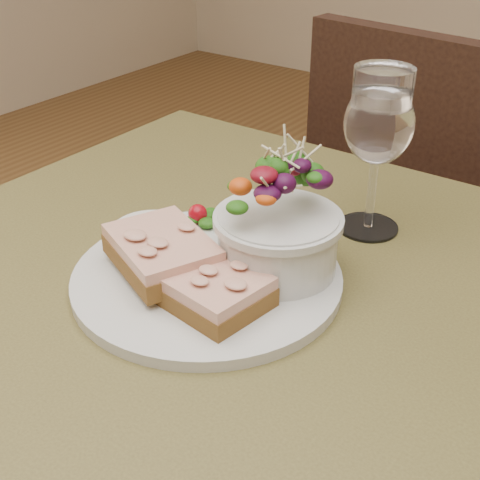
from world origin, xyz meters
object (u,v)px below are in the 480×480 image
Objects in this scene: chair_far at (434,320)px; sandwich_back at (162,252)px; wine_glass at (379,128)px; sandwich_front at (208,286)px; cafe_table at (228,379)px; salad_bowl at (278,217)px; dinner_plate at (207,278)px; ramekin at (151,241)px.

sandwich_back is (-0.07, -0.72, 0.49)m from chair_far.
sandwich_front is at bearing -102.22° from wine_glass.
sandwich_back is (-0.07, 0.01, 0.01)m from sandwich_front.
chair_far is 0.87m from sandwich_front.
sandwich_back is 0.27m from wine_glass.
sandwich_front is 0.07m from sandwich_back.
wine_glass is (0.12, 0.22, 0.09)m from sandwich_back.
cafe_table is at bearing -102.07° from wine_glass.
chair_far is (-0.00, 0.71, -0.36)m from cafe_table.
sandwich_back is at bearing 178.41° from sandwich_front.
salad_bowl reaches higher than cafe_table.
salad_bowl is at bearing 63.11° from sandwich_back.
dinner_plate is 1.56× the size of wine_glass.
chair_far reaches higher than cafe_table.
ramekin is at bearing -153.36° from salad_bowl.
wine_glass is at bearing 78.94° from salad_bowl.
salad_bowl is (0.02, 0.08, 0.04)m from sandwich_front.
dinner_plate is at bearing 138.58° from sandwich_front.
ramekin is at bearing 178.05° from cafe_table.
ramekin is at bearing -171.65° from dinner_plate.
chair_far is 0.86m from ramekin.
sandwich_front is (0.03, -0.04, 0.02)m from dinner_plate.
salad_bowl reaches higher than dinner_plate.
cafe_table is 6.30× the size of salad_bowl.
wine_glass is (0.05, -0.49, 0.58)m from chair_far.
dinner_plate is 0.24m from wine_glass.
sandwich_front is at bearing -104.23° from salad_bowl.
cafe_table is at bearing -1.95° from ramekin.
salad_bowl is at bearing 26.64° from ramekin.
salad_bowl is 0.16m from wine_glass.
ramekin is (-0.03, 0.01, -0.00)m from sandwich_back.
sandwich_back is at bearing -171.50° from cafe_table.
cafe_table is at bearing -20.14° from dinner_plate.
cafe_table is at bearing -104.46° from salad_bowl.
cafe_table is 0.89× the size of chair_far.
sandwich_front is at bearing -49.68° from dinner_plate.
dinner_plate is 1.97× the size of sandwich_back.
ramekin is (-0.10, -0.70, 0.49)m from chair_far.
dinner_plate is at bearing 159.86° from cafe_table.
salad_bowl is (0.02, 0.06, 0.17)m from cafe_table.
sandwich_front is at bearing -103.57° from cafe_table.
cafe_table is 6.76× the size of sandwich_front.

